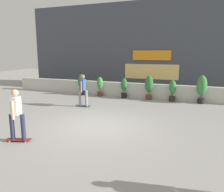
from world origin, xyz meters
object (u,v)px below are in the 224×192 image
potted_plant_2 (124,87)px  potted_plant_3 (149,86)px  potted_plant_1 (100,86)px  potted_plant_4 (173,90)px  potted_plant_0 (81,83)px  skater_by_wall_right (83,89)px  skater_far_left (16,113)px  potted_plant_5 (202,87)px

potted_plant_2 → potted_plant_3: (1.57, 0.00, 0.17)m
potted_plant_1 → potted_plant_4: size_ratio=1.00×
potted_plant_1 → potted_plant_4: potted_plant_1 is taller
potted_plant_0 → skater_by_wall_right: 3.50m
potted_plant_4 → skater_far_left: 8.87m
skater_by_wall_right → skater_far_left: size_ratio=1.00×
potted_plant_1 → potted_plant_5: potted_plant_5 is taller
skater_by_wall_right → potted_plant_4: bearing=35.8°
potted_plant_1 → skater_by_wall_right: bearing=-82.8°
potted_plant_4 → skater_by_wall_right: (-4.21, -3.03, 0.26)m
potted_plant_2 → skater_far_left: skater_far_left is taller
potted_plant_2 → potted_plant_4: (2.95, 0.00, 0.01)m
potted_plant_4 → potted_plant_2: bearing=180.0°
potted_plant_2 → potted_plant_5: 4.51m
potted_plant_0 → potted_plant_2: size_ratio=1.11×
potted_plant_5 → skater_by_wall_right: size_ratio=0.93×
potted_plant_3 → skater_by_wall_right: bearing=-133.0°
potted_plant_2 → skater_by_wall_right: (-1.26, -3.03, 0.27)m
potted_plant_1 → skater_far_left: 7.98m
skater_far_left → potted_plant_3: bearing=72.3°
potted_plant_2 → potted_plant_1: bearing=-180.0°
potted_plant_0 → skater_far_left: bearing=-75.7°
potted_plant_2 → potted_plant_5: (4.50, 0.00, 0.26)m
potted_plant_4 → potted_plant_5: size_ratio=0.79×
potted_plant_2 → potted_plant_5: size_ratio=0.78×
potted_plant_2 → skater_far_left: (-0.97, -7.95, 0.27)m
potted_plant_0 → potted_plant_3: bearing=0.0°
skater_far_left → potted_plant_0: bearing=104.3°
potted_plant_2 → skater_by_wall_right: 3.29m
potted_plant_0 → potted_plant_3: size_ratio=0.94×
potted_plant_2 → potted_plant_0: bearing=-180.0°
potted_plant_3 → potted_plant_4: 1.39m
potted_plant_2 → skater_far_left: size_ratio=0.73×
skater_by_wall_right → skater_far_left: 4.93m
potted_plant_4 → skater_far_left: bearing=-116.3°
potted_plant_0 → potted_plant_2: potted_plant_0 is taller
potted_plant_1 → skater_by_wall_right: 3.07m
skater_far_left → potted_plant_2: bearing=83.0°
potted_plant_4 → skater_by_wall_right: 5.19m
potted_plant_5 → potted_plant_4: bearing=180.0°
potted_plant_3 → potted_plant_4: (1.38, 0.00, -0.16)m
potted_plant_3 → skater_by_wall_right: 4.15m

